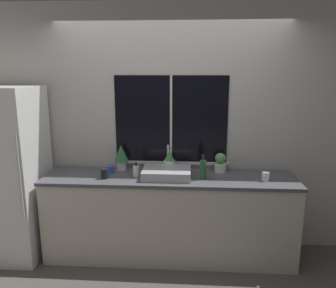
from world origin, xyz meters
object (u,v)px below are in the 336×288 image
mug_blue (110,170)px  potted_plant_center (169,161)px  soap_bottle (136,171)px  mug_white (265,176)px  potted_plant_left (121,156)px  potted_plant_right (220,163)px  bottle_tall (203,169)px  refrigerator (9,174)px  sink (167,173)px  mug_black (104,174)px

mug_blue → potted_plant_center: bearing=12.7°
soap_bottle → mug_white: bearing=-2.4°
potted_plant_center → potted_plant_left: bearing=-180.0°
mug_white → potted_plant_right: bearing=147.3°
bottle_tall → mug_blue: size_ratio=3.07×
potted_plant_right → bottle_tall: bottle_tall is taller
refrigerator → sink: 1.68m
potted_plant_center → soap_bottle: size_ratio=1.62×
soap_bottle → mug_blue: size_ratio=1.80×
bottle_tall → mug_white: 0.63m
refrigerator → sink: bearing=1.4°
mug_white → potted_plant_center: bearing=164.4°
potted_plant_center → potted_plant_right: (0.56, 0.00, -0.01)m
potted_plant_left → mug_white: bearing=-10.2°
mug_white → potted_plant_left: bearing=169.8°
potted_plant_right → soap_bottle: bearing=-166.2°
sink → potted_plant_left: (-0.52, 0.22, 0.12)m
sink → mug_white: 1.00m
potted_plant_center → mug_white: 1.02m
potted_plant_left → potted_plant_center: (0.53, 0.00, -0.05)m
mug_white → mug_blue: bearing=175.3°
bottle_tall → mug_blue: bearing=173.5°
refrigerator → mug_white: size_ratio=20.19×
mug_black → potted_plant_left: bearing=69.7°
sink → soap_bottle: (-0.32, -0.00, 0.02)m
potted_plant_left → soap_bottle: (0.20, -0.22, -0.10)m
refrigerator → potted_plant_left: bearing=12.6°
mug_black → mug_white: bearing=1.1°
potted_plant_right → mug_white: (0.43, -0.27, -0.06)m
sink → mug_white: size_ratio=5.45×
mug_black → soap_bottle: bearing=15.7°
refrigerator → potted_plant_right: (2.25, 0.26, 0.09)m
refrigerator → mug_blue: refrigerator is taller
refrigerator → potted_plant_right: 2.27m
potted_plant_center → soap_bottle: potted_plant_center is taller
potted_plant_right → bottle_tall: bearing=-127.9°
potted_plant_left → mug_white: potted_plant_left is taller
sink → potted_plant_right: (0.57, 0.22, 0.06)m
sink → mug_black: (-0.63, -0.09, 0.01)m
potted_plant_left → bottle_tall: 0.93m
soap_bottle → bottle_tall: (0.69, -0.04, 0.04)m
mug_blue → mug_black: (-0.02, -0.16, 0.01)m
sink → mug_white: sink is taller
potted_plant_right → bottle_tall: (-0.20, -0.25, 0.00)m
refrigerator → mug_black: (1.05, -0.05, 0.04)m
sink → potted_plant_center: (0.01, 0.22, 0.07)m
potted_plant_center → bottle_tall: (0.36, -0.25, -0.01)m
potted_plant_center → mug_blue: 0.65m
potted_plant_right → soap_bottle: size_ratio=1.42×
potted_plant_left → soap_bottle: bearing=-47.6°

